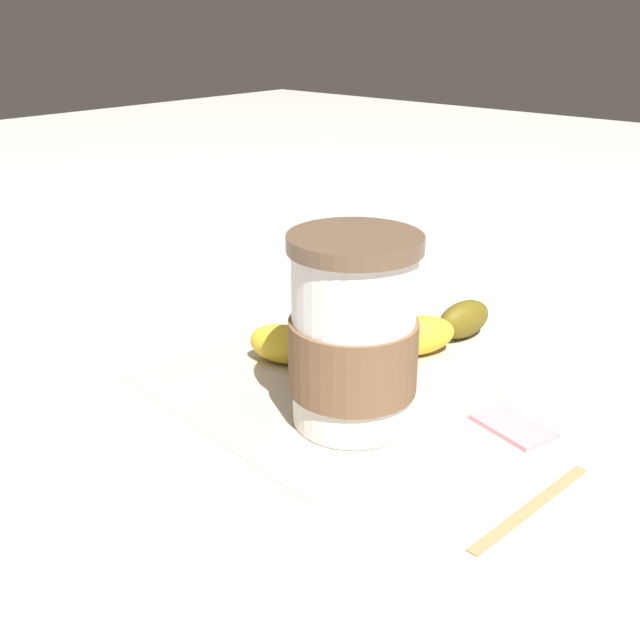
# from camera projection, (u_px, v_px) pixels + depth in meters

# --- Properties ---
(ground_plane) EXTENTS (3.00, 3.00, 0.00)m
(ground_plane) POSITION_uv_depth(u_px,v_px,m) (320.00, 379.00, 0.55)
(ground_plane) COLOR beige
(paper_napkin) EXTENTS (0.23, 0.23, 0.00)m
(paper_napkin) POSITION_uv_depth(u_px,v_px,m) (320.00, 378.00, 0.55)
(paper_napkin) COLOR beige
(paper_napkin) RESTS_ON ground_plane
(coffee_cup) EXTENTS (0.08, 0.08, 0.13)m
(coffee_cup) POSITION_uv_depth(u_px,v_px,m) (353.00, 338.00, 0.47)
(coffee_cup) COLOR white
(coffee_cup) RESTS_ON paper_napkin
(muffin) EXTENTS (0.09, 0.09, 0.09)m
(muffin) POSITION_uv_depth(u_px,v_px,m) (357.00, 301.00, 0.55)
(muffin) COLOR white
(muffin) RESTS_ON paper_napkin
(banana) EXTENTS (0.13, 0.19, 0.03)m
(banana) POSITION_uv_depth(u_px,v_px,m) (381.00, 337.00, 0.58)
(banana) COLOR gold
(banana) RESTS_ON paper_napkin
(sugar_packet) EXTENTS (0.06, 0.04, 0.01)m
(sugar_packet) POSITION_uv_depth(u_px,v_px,m) (514.00, 424.00, 0.49)
(sugar_packet) COLOR pink
(sugar_packet) RESTS_ON ground_plane
(wooden_stirrer) EXTENTS (0.02, 0.11, 0.00)m
(wooden_stirrer) POSITION_uv_depth(u_px,v_px,m) (531.00, 507.00, 0.41)
(wooden_stirrer) COLOR tan
(wooden_stirrer) RESTS_ON ground_plane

